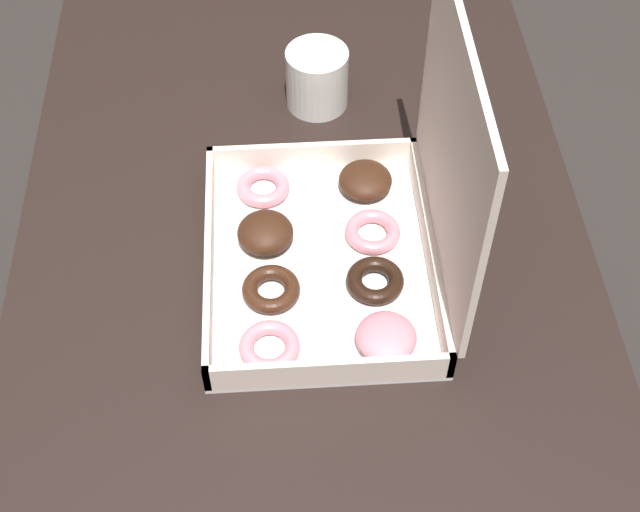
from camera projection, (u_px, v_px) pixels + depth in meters
ground_plane at (308, 486)px, 1.73m from camera, size 8.00×8.00×0.00m
dining_table at (304, 282)px, 1.22m from camera, size 1.28×0.72×0.77m
donut_box at (356, 228)px, 1.05m from camera, size 0.34×0.28×0.33m
coffee_mug at (317, 77)px, 1.25m from camera, size 0.09×0.09×0.09m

